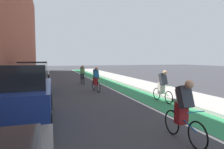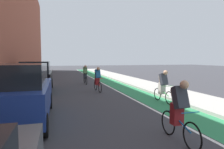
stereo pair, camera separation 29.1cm
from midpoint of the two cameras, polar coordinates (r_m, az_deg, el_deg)
The scene contains 11 objects.
ground_plane at distance 16.19m, azimuth -9.22°, elevation -3.15°, with size 94.35×94.35×0.00m, color #38383D.
bike_lane_paint at distance 18.74m, azimuth -0.38°, elevation -2.04°, with size 1.60×42.88×0.00m, color #2D8451.
lane_divider_stripe at distance 18.52m, azimuth -3.07°, elevation -2.12°, with size 0.12×42.88×0.00m, color white.
sidewalk_right at distance 19.38m, azimuth 5.53°, elevation -1.64°, with size 2.54×42.88×0.14m, color #A8A59E.
building_facade_left at distance 18.72m, azimuth -28.64°, elevation 15.33°, with size 3.00×42.88×11.65m.
parked_suv_blue at distance 7.30m, azimuth -23.98°, elevation -4.77°, with size 2.01×4.40×1.98m.
parked_suv_black at distance 13.58m, azimuth -20.23°, elevation -0.52°, with size 1.91×4.28×1.98m.
cyclist_lead at distance 5.48m, azimuth 20.13°, elevation -9.43°, with size 0.48×1.74×1.63m.
cyclist_mid at distance 10.15m, azimuth 15.22°, elevation -3.00°, with size 0.48×1.68×1.59m.
cyclist_trailing at distance 13.06m, azimuth -3.52°, elevation -1.34°, with size 0.48×1.73×1.62m.
cyclist_far at distance 17.05m, azimuth -7.22°, elevation 0.13°, with size 0.48×1.72×1.62m.
Camera 2 is at (-1.70, 1.46, 2.15)m, focal length 31.85 mm.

